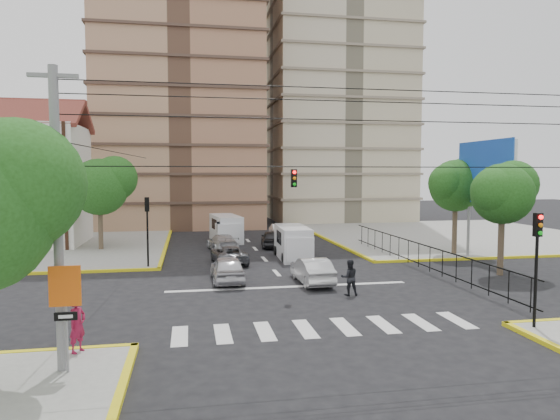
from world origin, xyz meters
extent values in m
plane|color=black|center=(0.00, 0.00, 0.00)|extent=(160.00, 160.00, 0.00)
cube|color=gray|center=(-20.00, 20.00, 0.07)|extent=(26.00, 26.00, 0.15)
cube|color=gray|center=(20.00, 20.00, 0.07)|extent=(26.00, 26.00, 0.15)
cube|color=silver|center=(0.00, -6.00, 0.01)|extent=(12.00, 2.40, 0.01)
cube|color=silver|center=(0.00, 1.20, 0.01)|extent=(13.00, 0.40, 0.01)
cube|color=#9F6C4F|center=(-6.00, 36.00, 24.00)|extent=(18.00, 16.00, 48.00)
cube|color=#C1B592|center=(14.00, 40.00, 24.00)|extent=(17.00, 16.00, 48.00)
cube|color=silver|center=(-19.00, 20.00, 5.00)|extent=(10.00, 8.00, 10.00)
cube|color=maroon|center=(-19.00, 18.10, 10.90)|extent=(10.80, 4.25, 2.65)
cube|color=maroon|center=(-19.00, 21.90, 10.90)|extent=(10.80, 4.25, 2.65)
cylinder|color=slate|center=(14.50, 4.00, 2.15)|extent=(0.20, 0.20, 4.00)
cylinder|color=slate|center=(14.50, 8.00, 2.15)|extent=(0.20, 0.20, 4.00)
cube|color=silver|center=(14.50, 6.00, 6.15)|extent=(0.25, 6.00, 4.00)
cube|color=blue|center=(14.30, 6.00, 6.15)|extent=(0.08, 6.20, 4.20)
sphere|color=#1F4B15|center=(-9.85, -9.70, 5.73)|extent=(3.68, 3.68, 3.68)
cylinder|color=#473828|center=(13.00, 2.00, 2.10)|extent=(0.36, 0.36, 4.20)
sphere|color=#1F4B15|center=(13.00, 2.00, 4.84)|extent=(3.60, 3.60, 3.60)
sphere|color=#1F4B15|center=(13.90, 2.30, 5.38)|extent=(2.88, 2.88, 2.88)
sphere|color=#1F4B15|center=(12.28, 1.70, 5.03)|extent=(2.70, 2.70, 2.70)
cylinder|color=#473828|center=(14.00, 9.00, 2.24)|extent=(0.36, 0.36, 4.48)
sphere|color=#1F4B15|center=(14.00, 9.00, 5.16)|extent=(3.80, 3.80, 3.80)
sphere|color=#1F4B15|center=(14.95, 9.30, 5.73)|extent=(3.04, 3.04, 3.04)
sphere|color=#1F4B15|center=(13.24, 8.70, 5.35)|extent=(2.85, 2.85, 2.85)
cylinder|color=#473828|center=(-12.00, 16.00, 2.10)|extent=(0.36, 0.36, 4.20)
sphere|color=#1F4B15|center=(-12.00, 16.00, 5.00)|extent=(4.40, 4.40, 4.40)
sphere|color=#1F4B15|center=(-10.90, 16.30, 5.67)|extent=(3.52, 3.52, 3.52)
sphere|color=#1F4B15|center=(-12.88, 15.70, 5.22)|extent=(3.30, 3.30, 3.30)
cylinder|color=black|center=(7.80, -7.80, 1.90)|extent=(0.12, 0.12, 3.50)
cube|color=black|center=(7.80, -7.80, 4.10)|extent=(0.28, 0.22, 0.90)
sphere|color=#FF0C0C|center=(7.80, -7.80, 4.40)|extent=(0.17, 0.17, 0.17)
cylinder|color=black|center=(-7.80, 7.80, 1.90)|extent=(0.12, 0.12, 3.50)
cube|color=black|center=(-7.80, 7.80, 4.10)|extent=(0.28, 0.22, 0.90)
sphere|color=#FF0C0C|center=(-7.80, 7.80, 4.40)|extent=(0.17, 0.17, 0.17)
cube|color=black|center=(0.00, 0.00, 5.80)|extent=(0.28, 0.22, 0.90)
cylinder|color=black|center=(0.00, -9.00, 6.25)|extent=(18.00, 0.03, 0.03)
cylinder|color=slate|center=(-9.00, -9.00, 4.65)|extent=(0.28, 0.28, 9.00)
cube|color=slate|center=(-9.00, -9.00, 8.85)|extent=(1.40, 0.12, 0.12)
cylinder|color=slate|center=(-8.80, -9.20, 1.75)|extent=(0.08, 0.08, 3.20)
cube|color=#E5590C|center=(-8.80, -9.25, 2.75)|extent=(0.90, 0.06, 1.20)
cube|color=black|center=(-8.80, -9.25, 1.85)|extent=(0.65, 0.05, 0.25)
cube|color=silver|center=(2.04, 9.95, 1.14)|extent=(2.15, 5.02, 2.28)
cube|color=silver|center=(2.04, 7.97, 0.99)|extent=(1.92, 1.25, 1.59)
cube|color=black|center=(2.04, 7.62, 1.54)|extent=(1.84, 0.16, 0.89)
cylinder|color=black|center=(1.09, 8.36, 0.35)|extent=(0.25, 0.69, 0.69)
cylinder|color=black|center=(2.98, 8.36, 0.35)|extent=(0.25, 0.69, 0.69)
cylinder|color=black|center=(1.09, 11.53, 0.35)|extent=(0.25, 0.69, 0.69)
cylinder|color=black|center=(2.98, 11.53, 0.35)|extent=(0.25, 0.69, 0.69)
cube|color=silver|center=(-2.00, 19.67, 1.17)|extent=(2.72, 5.32, 2.34)
cube|color=silver|center=(-2.00, 17.64, 1.02)|extent=(2.08, 1.48, 1.63)
cube|color=black|center=(-2.00, 17.28, 1.58)|extent=(1.88, 0.36, 0.92)
cylinder|color=black|center=(-2.96, 18.04, 0.36)|extent=(0.25, 0.71, 0.71)
cylinder|color=black|center=(-1.03, 18.04, 0.36)|extent=(0.25, 0.71, 0.71)
cylinder|color=black|center=(-2.96, 21.30, 0.36)|extent=(0.25, 0.71, 0.71)
cylinder|color=black|center=(-1.03, 21.30, 0.36)|extent=(0.25, 0.71, 0.71)
imported|color=silver|center=(-3.12, 3.06, 0.75)|extent=(1.80, 4.41, 1.50)
imported|color=silver|center=(1.43, 1.85, 0.72)|extent=(1.62, 4.38, 1.43)
imported|color=#56585E|center=(-2.60, 8.76, 0.61)|extent=(2.47, 4.58, 1.22)
imported|color=silver|center=(-2.67, 14.35, 0.66)|extent=(2.51, 4.78, 1.32)
imported|color=#262628|center=(1.45, 15.56, 0.70)|extent=(2.14, 4.29, 1.40)
imported|color=white|center=(3.06, 21.10, 0.68)|extent=(1.60, 4.21, 1.37)
imported|color=maroon|center=(-8.86, -7.50, 1.07)|extent=(0.72, 0.80, 1.84)
imported|color=black|center=(2.59, -1.12, 0.90)|extent=(0.91, 0.73, 1.79)
camera|label=1|loc=(-5.20, -24.51, 6.03)|focal=32.00mm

